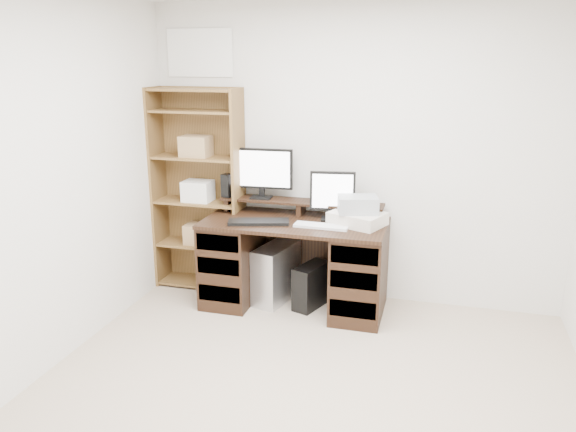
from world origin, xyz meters
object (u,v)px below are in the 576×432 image
at_px(monitor_wide, 262,170).
at_px(tower_silver, 276,273).
at_px(monitor_small, 332,194).
at_px(printer, 357,219).
at_px(tower_black, 311,286).
at_px(desk, 295,262).
at_px(bookshelf, 199,188).

xyz_separation_m(monitor_wide, tower_silver, (0.17, -0.16, -0.86)).
height_order(monitor_small, printer, monitor_small).
bearing_deg(printer, tower_silver, -161.06).
xyz_separation_m(printer, tower_black, (-0.37, -0.01, -0.62)).
height_order(desk, bookshelf, bookshelf).
height_order(printer, tower_black, printer).
distance_m(desk, bookshelf, 1.10).
bearing_deg(tower_silver, monitor_small, 20.52).
bearing_deg(tower_black, tower_silver, -168.16).
bearing_deg(tower_silver, tower_black, 5.26).
xyz_separation_m(monitor_small, tower_black, (-0.14, -0.11, -0.78)).
bearing_deg(bookshelf, printer, -7.25).
height_order(monitor_wide, printer, monitor_wide).
bearing_deg(desk, tower_silver, 161.69).
xyz_separation_m(tower_black, bookshelf, (-1.08, 0.20, 0.73)).
bearing_deg(tower_silver, monitor_wide, 150.90).
bearing_deg(tower_black, monitor_wide, 177.62).
bearing_deg(monitor_small, printer, -30.54).
height_order(desk, monitor_wide, monitor_wide).
height_order(desk, tower_black, desk).
height_order(monitor_wide, tower_silver, monitor_wide).
bearing_deg(tower_black, desk, -154.39).
relative_size(desk, tower_silver, 3.02).
distance_m(monitor_wide, tower_silver, 0.89).
distance_m(printer, tower_silver, 0.89).
relative_size(monitor_wide, tower_silver, 1.09).
height_order(desk, printer, printer).
xyz_separation_m(monitor_small, tower_silver, (-0.47, -0.06, -0.72)).
distance_m(monitor_wide, tower_black, 1.07).
bearing_deg(printer, tower_black, -156.26).
distance_m(monitor_wide, printer, 0.94).
bearing_deg(bookshelf, monitor_wide, 0.49).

